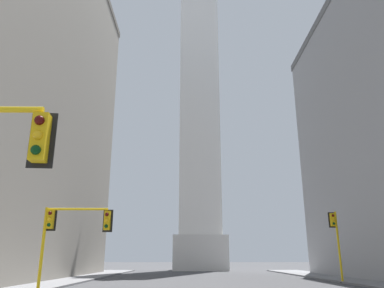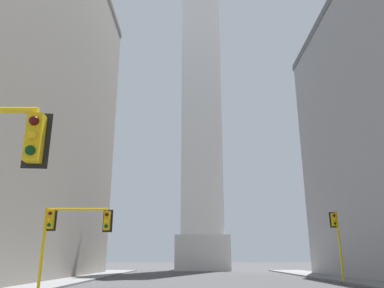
# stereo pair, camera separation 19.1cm
# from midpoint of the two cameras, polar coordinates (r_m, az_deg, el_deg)

# --- Properties ---
(obelisk) EXTENTS (9.05, 9.05, 71.67)m
(obelisk) POSITION_cam_midpoint_polar(r_m,az_deg,el_deg) (74.04, 1.01, 9.00)
(obelisk) COLOR silver
(obelisk) RESTS_ON ground_plane
(traffic_light_mid_left) EXTENTS (4.15, 0.50, 4.89)m
(traffic_light_mid_left) POSITION_cam_midpoint_polar(r_m,az_deg,el_deg) (23.78, -18.58, -12.02)
(traffic_light_mid_left) COLOR yellow
(traffic_light_mid_left) RESTS_ON ground_plane
(traffic_light_mid_right) EXTENTS (0.79, 0.51, 5.88)m
(traffic_light_mid_right) POSITION_cam_midpoint_polar(r_m,az_deg,el_deg) (35.25, 20.94, -12.85)
(traffic_light_mid_right) COLOR yellow
(traffic_light_mid_right) RESTS_ON ground_plane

